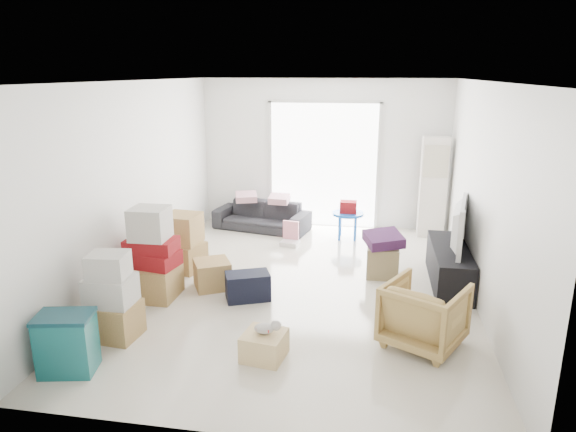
# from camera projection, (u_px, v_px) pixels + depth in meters

# --- Properties ---
(room_shell) EXTENTS (4.98, 6.48, 3.18)m
(room_shell) POSITION_uv_depth(u_px,v_px,m) (300.00, 190.00, 6.58)
(room_shell) COLOR beige
(room_shell) RESTS_ON ground
(sliding_door) EXTENTS (2.10, 0.04, 2.33)m
(sliding_door) POSITION_uv_depth(u_px,v_px,m) (324.00, 160.00, 9.43)
(sliding_door) COLOR white
(sliding_door) RESTS_ON room_shell
(ac_tower) EXTENTS (0.45, 0.30, 1.75)m
(ac_tower) POSITION_uv_depth(u_px,v_px,m) (433.00, 187.00, 8.90)
(ac_tower) COLOR silver
(ac_tower) RESTS_ON room_shell
(tv_console) EXTENTS (0.47, 1.56, 0.52)m
(tv_console) POSITION_uv_depth(u_px,v_px,m) (449.00, 266.00, 6.99)
(tv_console) COLOR black
(tv_console) RESTS_ON room_shell
(television) EXTENTS (0.85, 1.23, 0.15)m
(television) POSITION_uv_depth(u_px,v_px,m) (451.00, 242.00, 6.90)
(television) COLOR black
(television) RESTS_ON tv_console
(sofa) EXTENTS (1.80, 0.85, 0.68)m
(sofa) POSITION_uv_depth(u_px,v_px,m) (262.00, 211.00, 9.40)
(sofa) COLOR #26262B
(sofa) RESTS_ON room_shell
(pillow_left) EXTENTS (0.42, 0.38, 0.11)m
(pillow_left) POSITION_uv_depth(u_px,v_px,m) (246.00, 189.00, 9.37)
(pillow_left) COLOR #C5909E
(pillow_left) RESTS_ON sofa
(pillow_right) EXTENTS (0.35, 0.29, 0.11)m
(pillow_right) POSITION_uv_depth(u_px,v_px,m) (279.00, 191.00, 9.22)
(pillow_right) COLOR #C5909E
(pillow_right) RESTS_ON sofa
(armchair) EXTENTS (1.00, 0.98, 0.77)m
(armchair) POSITION_uv_depth(u_px,v_px,m) (424.00, 311.00, 5.38)
(armchair) COLOR tan
(armchair) RESTS_ON room_shell
(storage_bins) EXTENTS (0.59, 0.46, 0.60)m
(storage_bins) POSITION_uv_depth(u_px,v_px,m) (67.00, 343.00, 4.91)
(storage_bins) COLOR #145C5D
(storage_bins) RESTS_ON room_shell
(box_stack_a) EXTENTS (0.56, 0.48, 0.97)m
(box_stack_a) POSITION_uv_depth(u_px,v_px,m) (112.00, 300.00, 5.53)
(box_stack_a) COLOR tan
(box_stack_a) RESTS_ON room_shell
(box_stack_b) EXTENTS (0.70, 0.59, 1.19)m
(box_stack_b) POSITION_uv_depth(u_px,v_px,m) (153.00, 259.00, 6.52)
(box_stack_b) COLOR tan
(box_stack_b) RESTS_ON room_shell
(box_stack_c) EXTENTS (0.68, 0.62, 0.84)m
(box_stack_c) POSITION_uv_depth(u_px,v_px,m) (183.00, 243.00, 7.46)
(box_stack_c) COLOR tan
(box_stack_c) RESTS_ON room_shell
(loose_box) EXTENTS (0.61, 0.61, 0.37)m
(loose_box) POSITION_uv_depth(u_px,v_px,m) (212.00, 274.00, 6.89)
(loose_box) COLOR tan
(loose_box) RESTS_ON room_shell
(duffel_bag) EXTENTS (0.63, 0.51, 0.35)m
(duffel_bag) POSITION_uv_depth(u_px,v_px,m) (248.00, 286.00, 6.53)
(duffel_bag) COLOR black
(duffel_bag) RESTS_ON room_shell
(ottoman) EXTENTS (0.44, 0.44, 0.44)m
(ottoman) POSITION_uv_depth(u_px,v_px,m) (382.00, 261.00, 7.28)
(ottoman) COLOR olive
(ottoman) RESTS_ON room_shell
(blanket) EXTENTS (0.61, 0.61, 0.14)m
(blanket) POSITION_uv_depth(u_px,v_px,m) (383.00, 242.00, 7.20)
(blanket) COLOR #3E1B45
(blanket) RESTS_ON ottoman
(kids_table) EXTENTS (0.54, 0.54, 0.67)m
(kids_table) POSITION_uv_depth(u_px,v_px,m) (348.00, 212.00, 8.84)
(kids_table) COLOR blue
(kids_table) RESTS_ON room_shell
(toy_walker) EXTENTS (0.33, 0.30, 0.39)m
(toy_walker) POSITION_uv_depth(u_px,v_px,m) (290.00, 238.00, 8.62)
(toy_walker) COLOR silver
(toy_walker) RESTS_ON room_shell
(wood_crate) EXTENTS (0.47, 0.47, 0.27)m
(wood_crate) POSITION_uv_depth(u_px,v_px,m) (264.00, 345.00, 5.20)
(wood_crate) COLOR #DFC780
(wood_crate) RESTS_ON room_shell
(plush_bunny) EXTENTS (0.27, 0.15, 0.14)m
(plush_bunny) POSITION_uv_depth(u_px,v_px,m) (267.00, 328.00, 5.15)
(plush_bunny) COLOR #B2ADA8
(plush_bunny) RESTS_ON wood_crate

